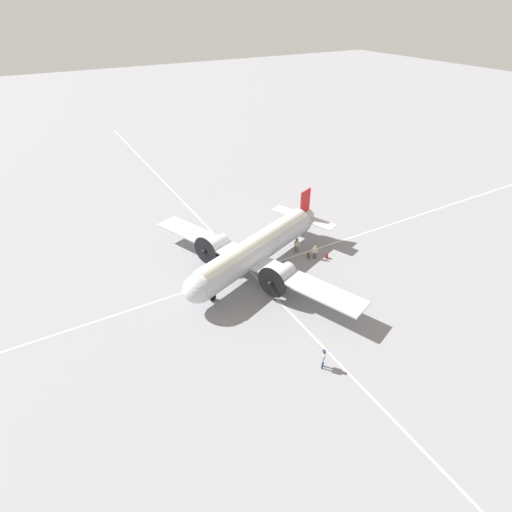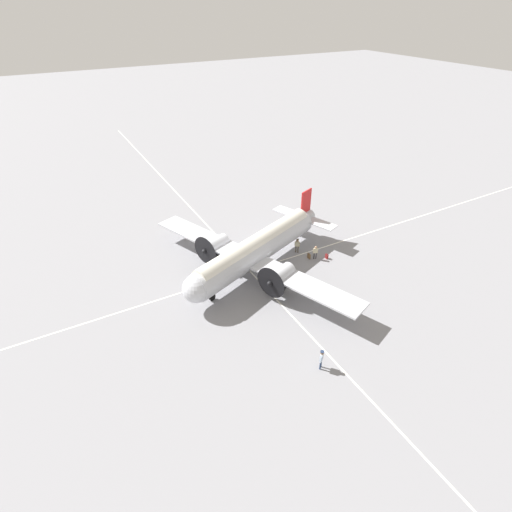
{
  "view_description": "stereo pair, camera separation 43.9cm",
  "coord_description": "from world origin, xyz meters",
  "px_view_note": "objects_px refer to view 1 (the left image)",
  "views": [
    {
      "loc": [
        29.96,
        -17.13,
        24.37
      ],
      "look_at": [
        0.0,
        0.0,
        1.77
      ],
      "focal_mm": 28.0,
      "sensor_mm": 36.0,
      "label": 1
    },
    {
      "loc": [
        30.18,
        -16.75,
        24.37
      ],
      "look_at": [
        0.0,
        0.0,
        1.77
      ],
      "focal_mm": 28.0,
      "sensor_mm": 36.0,
      "label": 2
    }
  ],
  "objects_px": {
    "airliner_main": "(253,251)",
    "suitcase_upright_spare": "(326,256)",
    "crew_foreground": "(324,357)",
    "suitcase_near_door": "(309,256)",
    "ramp_agent": "(315,251)",
    "passenger_boarding": "(297,244)"
  },
  "relations": [
    {
      "from": "airliner_main",
      "to": "suitcase_upright_spare",
      "type": "distance_m",
      "value": 8.79
    },
    {
      "from": "crew_foreground",
      "to": "suitcase_near_door",
      "type": "bearing_deg",
      "value": -162.21
    },
    {
      "from": "ramp_agent",
      "to": "suitcase_upright_spare",
      "type": "relative_size",
      "value": 2.81
    },
    {
      "from": "suitcase_near_door",
      "to": "suitcase_upright_spare",
      "type": "relative_size",
      "value": 1.06
    },
    {
      "from": "suitcase_near_door",
      "to": "passenger_boarding",
      "type": "bearing_deg",
      "value": -163.86
    },
    {
      "from": "airliner_main",
      "to": "crew_foreground",
      "type": "distance_m",
      "value": 14.03
    },
    {
      "from": "ramp_agent",
      "to": "suitcase_near_door",
      "type": "distance_m",
      "value": 0.97
    },
    {
      "from": "airliner_main",
      "to": "passenger_boarding",
      "type": "bearing_deg",
      "value": 167.65
    },
    {
      "from": "airliner_main",
      "to": "suitcase_upright_spare",
      "type": "bearing_deg",
      "value": 147.33
    },
    {
      "from": "ramp_agent",
      "to": "suitcase_near_door",
      "type": "height_order",
      "value": "ramp_agent"
    },
    {
      "from": "suitcase_near_door",
      "to": "suitcase_upright_spare",
      "type": "distance_m",
      "value": 1.95
    },
    {
      "from": "suitcase_near_door",
      "to": "suitcase_upright_spare",
      "type": "xyz_separation_m",
      "value": [
        0.98,
        1.69,
        -0.02
      ]
    },
    {
      "from": "airliner_main",
      "to": "ramp_agent",
      "type": "height_order",
      "value": "airliner_main"
    },
    {
      "from": "airliner_main",
      "to": "crew_foreground",
      "type": "bearing_deg",
      "value": 62.12
    },
    {
      "from": "airliner_main",
      "to": "suitcase_near_door",
      "type": "xyz_separation_m",
      "value": [
        0.71,
        6.61,
        -2.32
      ]
    },
    {
      "from": "suitcase_upright_spare",
      "to": "ramp_agent",
      "type": "bearing_deg",
      "value": -115.86
    },
    {
      "from": "ramp_agent",
      "to": "airliner_main",
      "type": "bearing_deg",
      "value": 13.08
    },
    {
      "from": "suitcase_upright_spare",
      "to": "crew_foreground",
      "type": "bearing_deg",
      "value": -39.2
    },
    {
      "from": "crew_foreground",
      "to": "ramp_agent",
      "type": "distance_m",
      "value": 15.46
    },
    {
      "from": "passenger_boarding",
      "to": "ramp_agent",
      "type": "relative_size",
      "value": 1.05
    },
    {
      "from": "passenger_boarding",
      "to": "suitcase_upright_spare",
      "type": "height_order",
      "value": "passenger_boarding"
    },
    {
      "from": "ramp_agent",
      "to": "suitcase_upright_spare",
      "type": "xyz_separation_m",
      "value": [
        0.57,
        1.17,
        -0.73
      ]
    }
  ]
}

